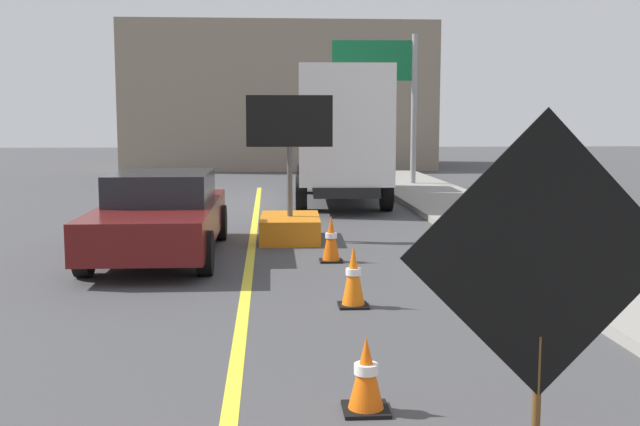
{
  "coord_description": "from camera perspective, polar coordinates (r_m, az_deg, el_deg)",
  "views": [
    {
      "loc": [
        0.32,
        -1.2,
        2.27
      ],
      "look_at": [
        0.73,
        5.04,
        1.5
      ],
      "focal_mm": 42.89,
      "sensor_mm": 36.0,
      "label": 1
    }
  ],
  "objects": [
    {
      "name": "lane_center_stripe",
      "position": [
        7.56,
        -6.16,
        -10.45
      ],
      "size": [
        0.14,
        36.0,
        0.01
      ],
      "primitive_type": "cube",
      "color": "yellow",
      "rests_on": "ground"
    },
    {
      "name": "roadwork_sign",
      "position": [
        4.46,
        16.23,
        -3.59
      ],
      "size": [
        1.63,
        0.13,
        2.33
      ],
      "color": "#593819",
      "rests_on": "ground"
    },
    {
      "name": "arrow_board_trailer",
      "position": [
        14.35,
        -2.26,
        -0.11
      ],
      "size": [
        1.6,
        1.83,
        2.7
      ],
      "color": "orange",
      "rests_on": "ground"
    },
    {
      "name": "box_truck",
      "position": [
        20.69,
        1.53,
        5.99
      ],
      "size": [
        2.63,
        7.32,
        3.52
      ],
      "color": "black",
      "rests_on": "ground"
    },
    {
      "name": "pickup_car",
      "position": [
        12.95,
        -11.78,
        -0.07
      ],
      "size": [
        1.98,
        4.98,
        1.38
      ],
      "color": "#591414",
      "rests_on": "ground"
    },
    {
      "name": "highway_guide_sign",
      "position": [
        25.45,
        5.27,
        9.63
      ],
      "size": [
        2.79,
        0.25,
        5.0
      ],
      "color": "gray",
      "rests_on": "ground"
    },
    {
      "name": "far_building_block",
      "position": [
        36.83,
        -3.08,
        8.54
      ],
      "size": [
        13.77,
        7.93,
        6.46
      ],
      "primitive_type": "cube",
      "color": "gray",
      "rests_on": "ground"
    },
    {
      "name": "traffic_cone_near_sign",
      "position": [
        6.08,
        3.46,
        -11.96
      ],
      "size": [
        0.36,
        0.36,
        0.6
      ],
      "color": "black",
      "rests_on": "ground"
    },
    {
      "name": "traffic_cone_mid_lane",
      "position": [
        9.28,
        2.51,
        -4.75
      ],
      "size": [
        0.36,
        0.36,
        0.76
      ],
      "color": "black",
      "rests_on": "ground"
    },
    {
      "name": "traffic_cone_far_lane",
      "position": [
        12.16,
        0.84,
        -1.96
      ],
      "size": [
        0.36,
        0.36,
        0.74
      ],
      "color": "black",
      "rests_on": "ground"
    }
  ]
}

